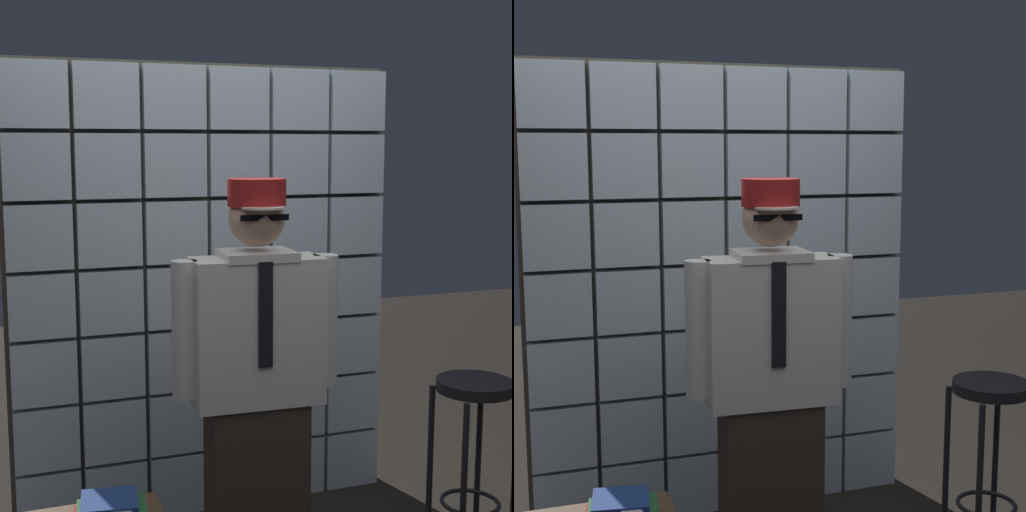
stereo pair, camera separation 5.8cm
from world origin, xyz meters
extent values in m
cube|color=silver|center=(-0.81, 1.37, 0.15)|extent=(0.30, 0.08, 0.30)
cube|color=silver|center=(-0.48, 1.37, 0.15)|extent=(0.30, 0.08, 0.30)
cube|color=silver|center=(-0.16, 1.37, 0.15)|extent=(0.30, 0.08, 0.30)
cube|color=silver|center=(0.16, 1.37, 0.15)|extent=(0.30, 0.08, 0.30)
cube|color=silver|center=(0.48, 1.37, 0.15)|extent=(0.30, 0.08, 0.30)
cube|color=silver|center=(0.81, 1.37, 0.15)|extent=(0.30, 0.08, 0.30)
cube|color=silver|center=(-0.81, 1.37, 0.47)|extent=(0.30, 0.08, 0.30)
cube|color=silver|center=(-0.48, 1.37, 0.47)|extent=(0.30, 0.08, 0.30)
cube|color=silver|center=(-0.16, 1.37, 0.47)|extent=(0.30, 0.08, 0.30)
cube|color=silver|center=(0.16, 1.37, 0.47)|extent=(0.30, 0.08, 0.30)
cube|color=silver|center=(0.48, 1.37, 0.47)|extent=(0.30, 0.08, 0.30)
cube|color=silver|center=(0.81, 1.37, 0.47)|extent=(0.30, 0.08, 0.30)
cube|color=silver|center=(-0.81, 1.37, 0.79)|extent=(0.30, 0.08, 0.30)
cube|color=silver|center=(-0.48, 1.37, 0.79)|extent=(0.30, 0.08, 0.30)
cube|color=silver|center=(-0.16, 1.37, 0.79)|extent=(0.30, 0.08, 0.30)
cube|color=silver|center=(0.16, 1.37, 0.79)|extent=(0.30, 0.08, 0.30)
cube|color=silver|center=(0.48, 1.37, 0.79)|extent=(0.30, 0.08, 0.30)
cube|color=silver|center=(0.81, 1.37, 0.79)|extent=(0.30, 0.08, 0.30)
cube|color=silver|center=(-0.81, 1.37, 1.12)|extent=(0.30, 0.08, 0.30)
cube|color=silver|center=(-0.48, 1.37, 1.12)|extent=(0.30, 0.08, 0.30)
cube|color=silver|center=(-0.16, 1.37, 1.12)|extent=(0.30, 0.08, 0.30)
cube|color=silver|center=(0.16, 1.37, 1.12)|extent=(0.30, 0.08, 0.30)
cube|color=silver|center=(0.48, 1.37, 1.12)|extent=(0.30, 0.08, 0.30)
cube|color=silver|center=(0.81, 1.37, 1.12)|extent=(0.30, 0.08, 0.30)
cube|color=silver|center=(-0.81, 1.37, 1.44)|extent=(0.30, 0.08, 0.30)
cube|color=silver|center=(-0.48, 1.37, 1.44)|extent=(0.30, 0.08, 0.30)
cube|color=silver|center=(-0.16, 1.37, 1.44)|extent=(0.30, 0.08, 0.30)
cube|color=silver|center=(0.16, 1.37, 1.44)|extent=(0.30, 0.08, 0.30)
cube|color=silver|center=(0.48, 1.37, 1.44)|extent=(0.30, 0.08, 0.30)
cube|color=silver|center=(0.81, 1.37, 1.44)|extent=(0.30, 0.08, 0.30)
cube|color=silver|center=(-0.81, 1.37, 1.76)|extent=(0.30, 0.08, 0.30)
cube|color=silver|center=(-0.48, 1.37, 1.76)|extent=(0.30, 0.08, 0.30)
cube|color=silver|center=(-0.16, 1.37, 1.76)|extent=(0.30, 0.08, 0.30)
cube|color=silver|center=(0.16, 1.37, 1.76)|extent=(0.30, 0.08, 0.30)
cube|color=silver|center=(0.48, 1.37, 1.76)|extent=(0.30, 0.08, 0.30)
cube|color=silver|center=(0.81, 1.37, 1.76)|extent=(0.30, 0.08, 0.30)
cube|color=silver|center=(-0.81, 1.37, 2.08)|extent=(0.30, 0.08, 0.30)
cube|color=silver|center=(-0.48, 1.37, 2.08)|extent=(0.30, 0.08, 0.30)
cube|color=silver|center=(-0.16, 1.37, 2.08)|extent=(0.30, 0.08, 0.30)
cube|color=silver|center=(0.16, 1.37, 2.08)|extent=(0.30, 0.08, 0.30)
cube|color=silver|center=(0.48, 1.37, 2.08)|extent=(0.30, 0.08, 0.30)
cube|color=silver|center=(0.81, 1.37, 2.08)|extent=(0.30, 0.08, 0.30)
cube|color=#5B5447|center=(0.00, 1.43, 1.12)|extent=(1.95, 0.02, 2.27)
cube|color=#382D23|center=(-0.04, 0.54, 0.42)|extent=(0.41, 0.22, 0.83)
cube|color=silver|center=(-0.04, 0.54, 1.13)|extent=(0.53, 0.25, 0.59)
cube|color=black|center=(-0.05, 0.43, 1.21)|extent=(0.06, 0.01, 0.41)
cube|color=silver|center=(-0.04, 0.54, 1.43)|extent=(0.30, 0.25, 0.04)
sphere|color=tan|center=(-0.04, 0.54, 1.58)|extent=(0.23, 0.23, 0.23)
ellipsoid|color=black|center=(-0.05, 0.49, 1.54)|extent=(0.15, 0.09, 0.10)
cube|color=black|center=(-0.05, 0.44, 1.59)|extent=(0.19, 0.02, 0.02)
cylinder|color=white|center=(-0.05, 0.46, 1.62)|extent=(0.18, 0.18, 0.01)
cylinder|color=maroon|center=(-0.04, 0.54, 1.68)|extent=(0.23, 0.23, 0.11)
cylinder|color=silver|center=(0.25, 0.53, 1.15)|extent=(0.11, 0.11, 0.54)
cylinder|color=silver|center=(-0.33, 0.56, 1.15)|extent=(0.11, 0.11, 0.54)
cylinder|color=black|center=(0.98, 0.51, 0.80)|extent=(0.34, 0.34, 0.05)
torus|color=black|center=(0.98, 0.51, 0.25)|extent=(0.27, 0.27, 0.02)
cylinder|color=black|center=(0.85, 0.38, 0.39)|extent=(0.03, 0.03, 0.77)
cylinder|color=black|center=(0.85, 0.65, 0.39)|extent=(0.03, 0.03, 0.77)
cylinder|color=black|center=(1.11, 0.65, 0.39)|extent=(0.03, 0.03, 0.77)
cube|color=#1E592D|center=(-0.69, 0.22, 0.62)|extent=(0.25, 0.18, 0.03)
cube|color=navy|center=(-0.70, 0.21, 0.66)|extent=(0.21, 0.20, 0.03)
camera|label=1|loc=(-1.08, -2.31, 1.86)|focal=54.80mm
camera|label=2|loc=(-1.03, -2.33, 1.86)|focal=54.80mm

